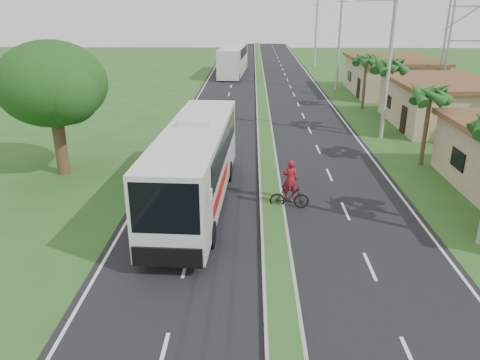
{
  "coord_description": "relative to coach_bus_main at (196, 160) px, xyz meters",
  "views": [
    {
      "loc": [
        -1.04,
        -15.5,
        9.41
      ],
      "look_at": [
        -1.54,
        4.38,
        1.8
      ],
      "focal_mm": 35.0,
      "sensor_mm": 36.0,
      "label": 1
    }
  ],
  "objects": [
    {
      "name": "motorcyclist",
      "position": [
        4.52,
        -0.31,
        -1.43
      ],
      "size": [
        1.92,
        0.61,
        2.45
      ],
      "rotation": [
        0.0,
        0.0,
        -0.04
      ],
      "color": "black",
      "rests_on": "ground"
    },
    {
      "name": "palm_verge_c",
      "position": [
        12.49,
        13.36,
        2.8
      ],
      "size": [
        2.4,
        2.4,
        5.85
      ],
      "color": "#473321",
      "rests_on": "ground"
    },
    {
      "name": "lane_edge_left",
      "position": [
        -3.01,
        14.36,
        -2.32
      ],
      "size": [
        0.12,
        160.0,
        0.01
      ],
      "primitive_type": "cube",
      "color": "silver",
      "rests_on": "ground"
    },
    {
      "name": "utility_pole_d",
      "position": [
        12.19,
        52.36,
        3.1
      ],
      "size": [
        1.6,
        0.28,
        10.5
      ],
      "color": "gray",
      "rests_on": "ground"
    },
    {
      "name": "utility_pole_b",
      "position": [
        12.17,
        12.36,
        3.94
      ],
      "size": [
        3.2,
        0.28,
        12.0
      ],
      "color": "gray",
      "rests_on": "ground"
    },
    {
      "name": "coach_bus_main",
      "position": [
        0.0,
        0.0,
        0.0
      ],
      "size": [
        3.32,
        13.16,
        4.22
      ],
      "rotation": [
        0.0,
        0.0,
        -0.05
      ],
      "color": "silver",
      "rests_on": "ground"
    },
    {
      "name": "ground",
      "position": [
        3.69,
        -5.64,
        -2.32
      ],
      "size": [
        180.0,
        180.0,
        0.0
      ],
      "primitive_type": "plane",
      "color": "#2A531E",
      "rests_on": "ground"
    },
    {
      "name": "palm_verge_d",
      "position": [
        12.99,
        22.36,
        2.23
      ],
      "size": [
        2.4,
        2.4,
        5.25
      ],
      "color": "#473321",
      "rests_on": "ground"
    },
    {
      "name": "shop_far",
      "position": [
        17.69,
        30.36,
        -0.39
      ],
      "size": [
        8.6,
        11.6,
        3.82
      ],
      "color": "tan",
      "rests_on": "ground"
    },
    {
      "name": "utility_pole_c",
      "position": [
        12.19,
        32.36,
        3.35
      ],
      "size": [
        1.6,
        0.28,
        11.0
      ],
      "color": "gray",
      "rests_on": "ground"
    },
    {
      "name": "shop_mid",
      "position": [
        17.69,
        16.36,
        -0.46
      ],
      "size": [
        7.6,
        10.6,
        3.67
      ],
      "color": "tan",
      "rests_on": "ground"
    },
    {
      "name": "shade_tree",
      "position": [
        -8.42,
        4.38,
        2.71
      ],
      "size": [
        6.3,
        6.0,
        7.54
      ],
      "color": "#473321",
      "rests_on": "ground"
    },
    {
      "name": "road_asphalt",
      "position": [
        3.69,
        14.36,
        -2.31
      ],
      "size": [
        14.0,
        160.0,
        0.02
      ],
      "primitive_type": "cube",
      "color": "black",
      "rests_on": "ground"
    },
    {
      "name": "median_strip",
      "position": [
        3.69,
        14.36,
        -2.22
      ],
      "size": [
        1.2,
        160.0,
        0.18
      ],
      "color": "gray",
      "rests_on": "ground"
    },
    {
      "name": "lane_edge_right",
      "position": [
        10.39,
        14.36,
        -2.32
      ],
      "size": [
        0.12,
        160.0,
        0.01
      ],
      "primitive_type": "cube",
      "color": "silver",
      "rests_on": "ground"
    },
    {
      "name": "coach_bus_far",
      "position": [
        0.1,
        43.85,
        -0.2
      ],
      "size": [
        3.69,
        13.01,
        3.74
      ],
      "rotation": [
        0.0,
        0.0,
        -0.07
      ],
      "color": "silver",
      "rests_on": "ground"
    },
    {
      "name": "palm_verge_b",
      "position": [
        13.09,
        6.36,
        2.04
      ],
      "size": [
        2.4,
        2.4,
        5.05
      ],
      "color": "#473321",
      "rests_on": "ground"
    }
  ]
}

